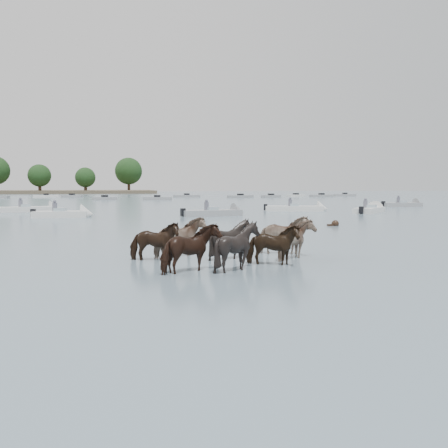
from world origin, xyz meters
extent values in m
plane|color=#4C616E|center=(0.00, 0.00, 0.00)|extent=(400.00, 400.00, 0.00)
imported|color=black|center=(-3.51, 2.17, 0.56)|extent=(1.76, 1.14, 1.37)
imported|color=#8B745E|center=(-2.59, 2.67, 0.61)|extent=(1.91, 1.90, 1.46)
imported|color=black|center=(-1.09, 1.96, 0.59)|extent=(1.64, 1.56, 1.42)
imported|color=#7D6355|center=(0.89, 2.49, 0.62)|extent=(1.92, 1.35, 1.48)
imported|color=black|center=(-2.70, -0.05, 0.60)|extent=(1.86, 1.89, 1.45)
imported|color=black|center=(-1.42, 0.00, 0.62)|extent=(1.59, 1.48, 1.48)
imported|color=black|center=(-0.20, 0.52, 0.56)|extent=(1.77, 1.32, 1.36)
imported|color=#9C7B69|center=(0.97, 1.37, 0.57)|extent=(1.69, 1.77, 1.39)
sphere|color=black|center=(8.13, 12.43, 0.12)|extent=(0.44, 0.44, 0.44)
cube|color=black|center=(7.88, 12.43, 0.02)|extent=(0.50, 0.22, 0.18)
cube|color=silver|center=(-8.47, 24.26, 0.20)|extent=(4.06, 1.95, 0.55)
cone|color=silver|center=(-6.51, 24.08, 0.20)|extent=(1.04, 1.67, 1.60)
cube|color=#99ADB7|center=(-8.47, 24.26, 0.55)|extent=(0.90, 1.19, 0.35)
cube|color=black|center=(-10.43, 24.44, 0.35)|extent=(0.38, 0.38, 0.60)
cylinder|color=#595966|center=(-8.87, 24.26, 0.75)|extent=(0.36, 0.36, 0.70)
sphere|color=#595966|center=(-8.87, 24.26, 1.20)|extent=(0.24, 0.24, 0.24)
cube|color=gray|center=(2.96, 23.06, 0.20)|extent=(4.91, 2.30, 0.55)
cone|color=gray|center=(5.29, 23.42, 0.20)|extent=(1.13, 1.72, 1.60)
cube|color=#99ADB7|center=(2.96, 23.06, 0.55)|extent=(0.96, 1.23, 0.35)
cube|color=black|center=(0.63, 22.70, 0.35)|extent=(0.40, 0.40, 0.60)
cylinder|color=#595966|center=(2.56, 23.06, 0.75)|extent=(0.36, 0.36, 0.70)
sphere|color=#595966|center=(2.56, 23.06, 1.20)|extent=(0.24, 0.24, 0.24)
cube|color=silver|center=(12.23, 28.44, 0.20)|extent=(5.65, 3.18, 0.55)
cone|color=silver|center=(14.82, 27.61, 0.20)|extent=(1.35, 1.80, 1.60)
cube|color=#99ADB7|center=(12.23, 28.44, 0.55)|extent=(1.10, 1.31, 0.35)
cube|color=black|center=(9.65, 29.27, 0.35)|extent=(0.44, 0.44, 0.60)
cylinder|color=#595966|center=(11.83, 28.44, 0.75)|extent=(0.36, 0.36, 0.70)
sphere|color=#595966|center=(11.83, 28.44, 1.20)|extent=(0.24, 0.24, 0.24)
cube|color=silver|center=(17.44, 23.83, 0.20)|extent=(4.51, 4.32, 0.55)
cone|color=silver|center=(19.16, 25.40, 0.20)|extent=(1.75, 1.79, 1.60)
cube|color=#99ADB7|center=(17.44, 23.83, 0.55)|extent=(1.35, 1.37, 0.35)
cube|color=black|center=(15.73, 22.25, 0.35)|extent=(0.49, 0.49, 0.60)
cylinder|color=#595966|center=(17.04, 23.83, 0.75)|extent=(0.36, 0.36, 0.70)
sphere|color=#595966|center=(17.04, 23.83, 1.20)|extent=(0.24, 0.24, 0.24)
cube|color=gray|center=(27.82, 33.90, 0.20)|extent=(4.60, 1.96, 0.55)
cone|color=gray|center=(30.06, 33.72, 0.20)|extent=(1.03, 1.67, 1.60)
cube|color=#99ADB7|center=(27.82, 33.90, 0.55)|extent=(0.89, 1.18, 0.35)
cube|color=black|center=(25.59, 34.09, 0.35)|extent=(0.38, 0.38, 0.60)
cylinder|color=#595966|center=(27.42, 33.90, 0.75)|extent=(0.36, 0.36, 0.70)
sphere|color=#595966|center=(27.42, 33.90, 1.20)|extent=(0.24, 0.24, 0.24)
cube|color=silver|center=(-12.37, 32.88, 0.20)|extent=(5.36, 2.82, 0.55)
cone|color=silver|center=(-9.89, 33.52, 0.20)|extent=(1.27, 1.77, 1.60)
cube|color=#99ADB7|center=(-12.37, 32.88, 0.55)|extent=(1.05, 1.28, 0.35)
cylinder|color=#595966|center=(-12.77, 32.88, 0.75)|extent=(0.36, 0.36, 0.70)
sphere|color=#595966|center=(-12.77, 32.88, 1.20)|extent=(0.24, 0.24, 0.24)
cube|color=silver|center=(-17.73, 89.70, 0.22)|extent=(5.14, 1.78, 0.60)
cube|color=black|center=(-17.73, 89.70, 0.60)|extent=(1.05, 1.05, 0.50)
cube|color=gray|center=(-12.54, 89.14, 0.22)|extent=(4.50, 2.60, 0.60)
cube|color=black|center=(-12.54, 89.14, 0.60)|extent=(1.23, 1.23, 0.50)
cube|color=gray|center=(-5.67, 68.97, 0.22)|extent=(4.28, 2.52, 0.60)
cube|color=black|center=(-5.67, 68.97, 0.60)|extent=(1.23, 1.23, 0.50)
cube|color=gray|center=(3.08, 66.38, 0.22)|extent=(5.05, 2.64, 0.60)
cube|color=black|center=(3.08, 66.38, 0.60)|extent=(1.22, 1.22, 0.50)
cube|color=gray|center=(11.16, 84.34, 0.22)|extent=(5.70, 1.85, 0.60)
cube|color=black|center=(11.16, 84.34, 0.60)|extent=(1.06, 1.06, 0.50)
cube|color=gray|center=(21.25, 77.93, 0.22)|extent=(6.05, 3.72, 0.60)
cube|color=black|center=(21.25, 77.93, 0.60)|extent=(1.31, 1.31, 0.50)
cube|color=gray|center=(27.91, 77.97, 0.22)|extent=(4.60, 2.99, 0.60)
cube|color=black|center=(27.91, 77.97, 0.60)|extent=(1.30, 1.30, 0.50)
cube|color=silver|center=(35.25, 82.08, 0.22)|extent=(4.41, 2.64, 0.60)
cube|color=black|center=(35.25, 82.08, 0.60)|extent=(1.25, 1.25, 0.50)
cube|color=gray|center=(40.70, 80.60, 0.22)|extent=(5.64, 2.32, 0.60)
cube|color=black|center=(40.70, 80.60, 0.60)|extent=(1.14, 1.14, 0.50)
cube|color=gray|center=(49.52, 86.21, 0.22)|extent=(5.31, 2.54, 0.60)
cube|color=black|center=(49.52, 86.21, 0.60)|extent=(1.19, 1.19, 0.50)
cylinder|color=#382619|center=(-26.27, 142.86, 1.60)|extent=(1.00, 1.00, 3.19)
sphere|color=black|center=(-26.27, 142.86, 5.76)|extent=(7.09, 7.09, 7.09)
cylinder|color=#382619|center=(-12.36, 143.15, 1.45)|extent=(1.00, 1.00, 2.90)
sphere|color=black|center=(-12.36, 143.15, 5.24)|extent=(6.45, 6.45, 6.45)
cylinder|color=#382619|center=(1.97, 155.58, 2.16)|extent=(1.00, 1.00, 4.31)
sphere|color=black|center=(1.97, 155.58, 7.79)|extent=(9.59, 9.59, 9.59)
camera|label=1|loc=(-4.85, -12.12, 2.34)|focal=36.57mm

